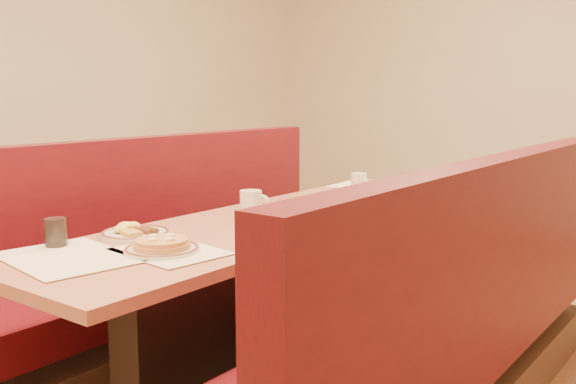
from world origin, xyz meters
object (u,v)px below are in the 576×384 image
Objects in this scene: pancake_plate at (162,247)px; coffee_mug_c at (376,203)px; soda_tumbler_mid at (387,190)px; eggs_plate at (134,232)px; soda_tumbler_near at (56,233)px; coffee_mug_a at (337,210)px; diner_table at (285,300)px; coffee_mug_d at (359,182)px; booth_right at (443,342)px; coffee_mug_b at (252,202)px; booth_left at (170,275)px.

pancake_plate is 1.06m from coffee_mug_c.
coffee_mug_c is 1.19× the size of soda_tumbler_mid.
eggs_plate is 2.44× the size of soda_tumbler_near.
diner_table is at bearing -171.44° from coffee_mug_a.
soda_tumbler_near is at bearing -70.57° from coffee_mug_d.
pancake_plate is 0.84m from coffee_mug_a.
booth_right is 0.98m from coffee_mug_b.
booth_right reaches higher than coffee_mug_b.
booth_left and booth_right have the same top height.
coffee_mug_c is at bearing 62.48° from eggs_plate.
diner_table is at bearing 94.91° from pancake_plate.
coffee_mug_a is at bearing -40.82° from coffee_mug_d.
booth_left reaches higher than soda_tumbler_mid.
booth_right is 0.97m from soda_tumbler_mid.
coffee_mug_d reaches higher than diner_table.
booth_right is at bearing 0.00° from diner_table.
eggs_plate is at bearing 158.31° from pancake_plate.
diner_table is 0.58m from coffee_mug_c.
booth_right is at bearing 0.00° from booth_left.
coffee_mug_b is 0.86m from coffee_mug_d.
coffee_mug_d is (0.03, 0.86, -0.01)m from coffee_mug_b.
diner_table is 0.48m from coffee_mug_a.
booth_left is 0.93m from eggs_plate.
coffee_mug_c is at bearing 15.45° from booth_left.
coffee_mug_c is at bearing -28.14° from coffee_mug_d.
coffee_mug_a is 0.81m from coffee_mug_d.
eggs_plate is at bearing -126.86° from coffee_mug_c.
coffee_mug_c is at bearing 78.05° from pancake_plate.
pancake_plate is (0.06, -0.75, 0.39)m from diner_table.
booth_left is (-0.73, 0.00, -0.01)m from diner_table.
eggs_plate is at bearing -105.08° from soda_tumbler_mid.
booth_left is 1.11m from soda_tumbler_near.
coffee_mug_c is (0.28, 0.28, 0.42)m from diner_table.
booth_left reaches higher than pancake_plate.
booth_left is 1.11m from coffee_mug_d.
soda_tumbler_near is at bearing -126.47° from coffee_mug_a.
booth_right reaches higher than diner_table.
diner_table is 0.45m from coffee_mug_b.
soda_tumbler_near is (-0.56, -1.20, 0.00)m from coffee_mug_c.
pancake_plate is 1.85× the size of coffee_mug_b.
coffee_mug_c is (0.42, 0.33, -0.01)m from coffee_mug_b.
coffee_mug_d is at bearing 52.61° from booth_left.
coffee_mug_a reaches higher than diner_table.
diner_table is 10.07× the size of eggs_plate.
coffee_mug_c is at bearing -68.68° from soda_tumbler_mid.
coffee_mug_c is 0.98× the size of coffee_mug_d.
coffee_mug_a is 0.57m from soda_tumbler_mid.
coffee_mug_b reaches higher than soda_tumbler_mid.
pancake_plate is 0.38m from soda_tumbler_near.
pancake_plate is at bearing -131.56° from booth_right.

